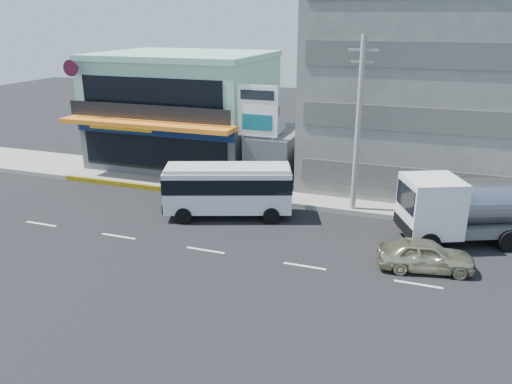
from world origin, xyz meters
TOP-DOWN VIEW (x-y plane):
  - ground at (0.00, 0.00)m, footprint 120.00×120.00m
  - sidewalk at (5.00, 9.50)m, footprint 70.00×5.00m
  - shop_building at (-8.00, 13.95)m, footprint 12.40×11.70m
  - concrete_building at (10.00, 15.00)m, footprint 16.00×12.00m
  - gap_structure at (0.00, 12.00)m, footprint 3.00×6.00m
  - satellite_dish at (0.00, 11.00)m, footprint 1.50×1.50m
  - billboard at (-0.50, 9.20)m, footprint 2.60×0.18m
  - utility_pole_near at (6.00, 7.40)m, footprint 1.60×0.30m
  - minibus at (-0.66, 4.55)m, footprint 7.50×4.56m
  - sedan at (10.18, 1.50)m, footprint 4.48×2.45m
  - tanker_truck at (12.64, 5.62)m, footprint 8.94×5.76m
  - motorcycle_rider at (-4.00, 5.20)m, footprint 1.62×0.75m

SIDE VIEW (x-z plane):
  - ground at x=0.00m, z-range 0.00..0.00m
  - sidewalk at x=5.00m, z-range 0.00..0.30m
  - motorcycle_rider at x=-4.00m, z-range -0.34..1.67m
  - sedan at x=10.18m, z-range 0.00..1.44m
  - gap_structure at x=0.00m, z-range 0.00..3.50m
  - minibus at x=-0.66m, z-range 0.29..3.28m
  - tanker_truck at x=12.64m, z-range 0.13..3.54m
  - satellite_dish at x=0.00m, z-range 3.50..3.65m
  - shop_building at x=-8.00m, z-range 0.00..8.00m
  - billboard at x=-0.50m, z-range 1.48..8.38m
  - utility_pole_near at x=6.00m, z-range 0.15..10.15m
  - concrete_building at x=10.00m, z-range 0.00..14.00m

